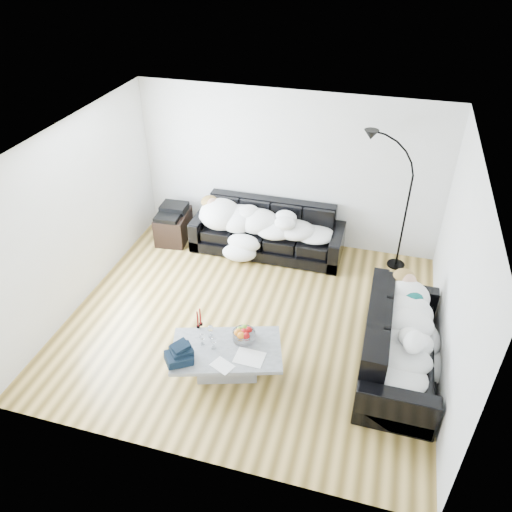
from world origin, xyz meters
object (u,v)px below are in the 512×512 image
(stereo, at_px, (172,211))
(sleeper_right, at_px, (404,328))
(sofa_back, at_px, (267,230))
(candle_right, at_px, (200,317))
(floor_lamp, at_px, (406,213))
(av_cabinet, at_px, (174,226))
(candle_left, at_px, (198,320))
(fruit_bowl, at_px, (244,334))
(wine_glass_a, at_px, (211,331))
(sofa_right, at_px, (401,341))
(wine_glass_c, at_px, (214,343))
(wine_glass_b, at_px, (202,339))
(shoes, at_px, (249,360))
(coffee_table, at_px, (227,360))
(sleeper_back, at_px, (267,220))

(stereo, bearing_deg, sleeper_right, -30.26)
(sofa_back, bearing_deg, candle_right, -95.60)
(floor_lamp, bearing_deg, av_cabinet, -176.78)
(candle_left, bearing_deg, candle_right, 73.03)
(sleeper_right, bearing_deg, fruit_bowl, 103.38)
(sofa_back, relative_size, wine_glass_a, 13.98)
(candle_left, bearing_deg, sofa_back, 84.15)
(sofa_right, relative_size, stereo, 4.76)
(fruit_bowl, relative_size, wine_glass_a, 1.60)
(sleeper_right, relative_size, wine_glass_c, 10.43)
(wine_glass_b, relative_size, candle_left, 0.60)
(wine_glass_a, bearing_deg, sleeper_right, 12.81)
(fruit_bowl, distance_m, shoes, 0.43)
(wine_glass_c, relative_size, stereo, 0.39)
(floor_lamp, bearing_deg, coffee_table, -123.62)
(wine_glass_c, bearing_deg, coffee_table, 11.85)
(candle_left, height_order, candle_right, candle_right)
(sofa_right, bearing_deg, wine_glass_c, 107.71)
(coffee_table, distance_m, wine_glass_c, 0.32)
(sofa_back, bearing_deg, sleeper_back, -90.00)
(floor_lamp, bearing_deg, sleeper_back, -174.75)
(sofa_back, relative_size, floor_lamp, 1.28)
(sofa_back, height_order, sleeper_right, sleeper_right)
(sleeper_back, xyz_separation_m, shoes, (0.43, -2.50, -0.59))
(av_cabinet, bearing_deg, candle_left, -66.03)
(wine_glass_c, distance_m, candle_right, 0.46)
(fruit_bowl, xyz_separation_m, wine_glass_c, (-0.31, -0.25, -0.00))
(fruit_bowl, height_order, shoes, fruit_bowl)
(sofa_right, xyz_separation_m, coffee_table, (-2.03, -0.67, -0.23))
(coffee_table, relative_size, fruit_bowl, 4.62)
(sleeper_right, xyz_separation_m, wine_glass_a, (-2.28, -0.52, -0.16))
(sleeper_back, height_order, candle_left, sleeper_back)
(sofa_right, xyz_separation_m, candle_right, (-2.48, -0.35, 0.09))
(coffee_table, bearing_deg, wine_glass_c, -168.15)
(sleeper_back, bearing_deg, av_cabinet, -179.16)
(shoes, bearing_deg, sofa_back, 126.46)
(sleeper_back, xyz_separation_m, wine_glass_b, (-0.10, -2.71, -0.17))
(wine_glass_c, relative_size, candle_right, 0.65)
(candle_right, relative_size, av_cabinet, 0.37)
(floor_lamp, bearing_deg, candle_left, -132.25)
(candle_right, distance_m, av_cabinet, 2.78)
(sofa_back, xyz_separation_m, coffee_table, (0.21, -2.76, -0.22))
(sofa_right, distance_m, floor_lamp, 2.32)
(wine_glass_c, distance_m, candle_left, 0.43)
(stereo, bearing_deg, wine_glass_a, -60.33)
(wine_glass_c, relative_size, floor_lamp, 0.09)
(wine_glass_a, xyz_separation_m, candle_left, (-0.22, 0.12, 0.04))
(wine_glass_c, bearing_deg, wine_glass_a, 119.56)
(sleeper_right, relative_size, fruit_bowl, 6.28)
(sofa_right, distance_m, stereo, 4.40)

